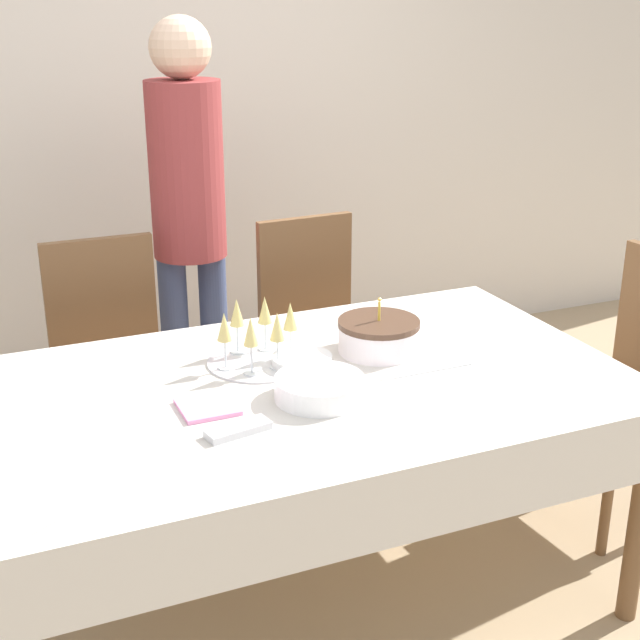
# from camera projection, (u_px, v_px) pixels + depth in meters

# --- Properties ---
(ground_plane) EXTENTS (12.00, 12.00, 0.00)m
(ground_plane) POSITION_uv_depth(u_px,v_px,m) (308.00, 593.00, 2.81)
(ground_plane) COLOR tan
(wall_back) EXTENTS (8.00, 0.05, 2.70)m
(wall_back) POSITION_uv_depth(u_px,v_px,m) (144.00, 95.00, 3.97)
(wall_back) COLOR silver
(wall_back) RESTS_ON ground_plane
(dining_table) EXTENTS (1.85, 1.11, 0.73)m
(dining_table) POSITION_uv_depth(u_px,v_px,m) (307.00, 413.00, 2.59)
(dining_table) COLOR silver
(dining_table) RESTS_ON ground_plane
(dining_chair_far_left) EXTENTS (0.42, 0.42, 0.96)m
(dining_chair_far_left) POSITION_uv_depth(u_px,v_px,m) (111.00, 361.00, 3.23)
(dining_chair_far_left) COLOR brown
(dining_chair_far_left) RESTS_ON ground_plane
(dining_chair_far_right) EXTENTS (0.44, 0.44, 0.96)m
(dining_chair_far_right) POSITION_uv_depth(u_px,v_px,m) (317.00, 329.00, 3.53)
(dining_chair_far_right) COLOR brown
(dining_chair_far_right) RESTS_ON ground_plane
(dining_chair_right_end) EXTENTS (0.45, 0.45, 0.96)m
(dining_chair_right_end) POSITION_uv_depth(u_px,v_px,m) (636.00, 377.00, 3.09)
(dining_chair_right_end) COLOR brown
(dining_chair_right_end) RESTS_ON ground_plane
(birthday_cake) EXTENTS (0.25, 0.25, 0.18)m
(birthday_cake) POSITION_uv_depth(u_px,v_px,m) (379.00, 336.00, 2.75)
(birthday_cake) COLOR white
(birthday_cake) RESTS_ON dining_table
(champagne_tray) EXTENTS (0.32, 0.32, 0.18)m
(champagne_tray) POSITION_uv_depth(u_px,v_px,m) (258.00, 337.00, 2.65)
(champagne_tray) COLOR silver
(champagne_tray) RESTS_ON dining_table
(plate_stack_main) EXTENTS (0.25, 0.25, 0.06)m
(plate_stack_main) POSITION_uv_depth(u_px,v_px,m) (320.00, 388.00, 2.44)
(plate_stack_main) COLOR white
(plate_stack_main) RESTS_ON dining_table
(plate_stack_dessert) EXTENTS (0.18, 0.18, 0.03)m
(plate_stack_dessert) POSITION_uv_depth(u_px,v_px,m) (302.00, 361.00, 2.65)
(plate_stack_dessert) COLOR white
(plate_stack_dessert) RESTS_ON dining_table
(cake_knife) EXTENTS (0.30, 0.02, 0.00)m
(cake_knife) POSITION_uv_depth(u_px,v_px,m) (427.00, 371.00, 2.62)
(cake_knife) COLOR silver
(cake_knife) RESTS_ON dining_table
(fork_pile) EXTENTS (0.18, 0.09, 0.02)m
(fork_pile) POSITION_uv_depth(u_px,v_px,m) (238.00, 430.00, 2.25)
(fork_pile) COLOR silver
(fork_pile) RESTS_ON dining_table
(napkin_pile) EXTENTS (0.15, 0.15, 0.01)m
(napkin_pile) POSITION_uv_depth(u_px,v_px,m) (208.00, 407.00, 2.38)
(napkin_pile) COLOR pink
(napkin_pile) RESTS_ON dining_table
(person_standing) EXTENTS (0.28, 0.28, 1.71)m
(person_standing) POSITION_uv_depth(u_px,v_px,m) (188.00, 202.00, 3.36)
(person_standing) COLOR #3F4C72
(person_standing) RESTS_ON ground_plane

